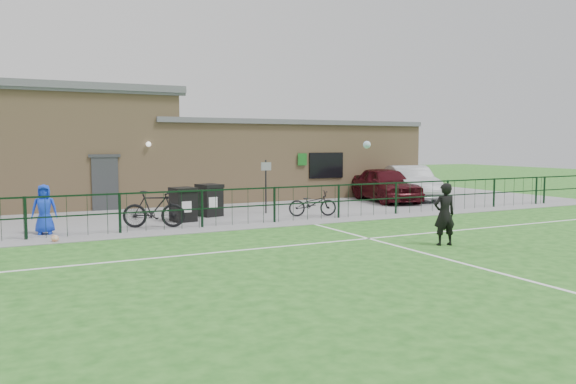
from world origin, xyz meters
name	(u,v)px	position (x,y,z in m)	size (l,w,h in m)	color
ground	(401,277)	(0.00, 0.00, 0.00)	(90.00, 90.00, 0.00)	#225D1B
paving_strip	(196,207)	(0.00, 13.50, 0.01)	(34.00, 13.00, 0.02)	gray
pitch_line_touch	(249,225)	(0.00, 7.80, 0.00)	(28.00, 0.10, 0.01)	white
pitch_line_mid	(305,244)	(0.00, 4.00, 0.00)	(28.00, 0.10, 0.01)	white
pitch_line_perp	(476,267)	(2.00, 0.00, 0.00)	(0.10, 16.00, 0.01)	white
perimeter_fence	(247,206)	(0.00, 8.00, 0.60)	(28.00, 0.10, 1.20)	black
wheelie_bin_left	(183,206)	(-1.65, 9.57, 0.54)	(0.69, 0.79, 1.05)	black
wheelie_bin_right	(209,201)	(-0.43, 10.48, 0.55)	(0.70, 0.80, 1.06)	black
sign_post	(266,187)	(1.72, 10.29, 1.02)	(0.06, 0.06, 2.00)	black
car_maroon	(386,184)	(8.34, 11.81, 0.79)	(1.83, 4.55, 1.55)	#400B12
car_silver	(410,182)	(9.94, 12.10, 0.80)	(1.66, 4.75, 1.57)	#B9BBC2
bicycle_d	(154,209)	(-2.86, 8.60, 0.59)	(0.54, 1.91, 1.15)	black
bicycle_e	(313,203)	(2.89, 8.79, 0.48)	(0.60, 1.73, 0.91)	black
spectator_child	(44,209)	(-5.98, 8.76, 0.74)	(0.70, 0.46, 1.44)	blue
goalkeeper_kick	(442,212)	(3.14, 2.35, 0.86)	(1.15, 2.87, 2.71)	black
ball_ground	(55,239)	(-5.82, 7.27, 0.10)	(0.20, 0.20, 0.20)	white
clubhouse	(156,152)	(-0.88, 16.50, 2.22)	(24.25, 5.40, 4.96)	tan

